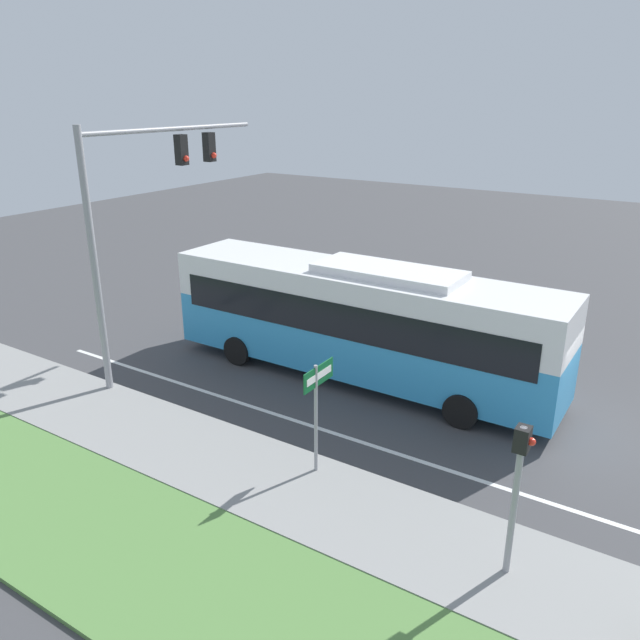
% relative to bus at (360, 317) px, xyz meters
% --- Properties ---
extents(ground_plane, '(80.00, 80.00, 0.00)m').
position_rel_bus_xyz_m(ground_plane, '(0.34, -5.97, -1.97)').
color(ground_plane, '#424244').
extents(sidewalk, '(2.80, 80.00, 0.12)m').
position_rel_bus_xyz_m(sidewalk, '(-5.86, -5.97, -1.91)').
color(sidewalk, gray).
rests_on(sidewalk, ground_plane).
extents(lane_divider_near, '(0.14, 30.00, 0.01)m').
position_rel_bus_xyz_m(lane_divider_near, '(-3.26, -5.97, -1.96)').
color(lane_divider_near, silver).
rests_on(lane_divider_near, ground_plane).
extents(bus, '(2.69, 12.01, 3.60)m').
position_rel_bus_xyz_m(bus, '(0.00, 0.00, 0.00)').
color(bus, '#3393D1').
rests_on(bus, ground_plane).
extents(signal_gantry, '(6.85, 0.41, 7.44)m').
position_rel_bus_xyz_m(signal_gantry, '(-2.76, 5.65, 3.33)').
color(signal_gantry, '#939399').
rests_on(signal_gantry, ground_plane).
extents(pedestrian_signal, '(0.28, 0.34, 3.04)m').
position_rel_bus_xyz_m(pedestrian_signal, '(-5.87, -6.33, 0.10)').
color(pedestrian_signal, '#939399').
rests_on(pedestrian_signal, ground_plane).
extents(street_sign, '(1.14, 0.08, 2.72)m').
position_rel_bus_xyz_m(street_sign, '(-4.98, -1.72, -0.08)').
color(street_sign, '#939399').
rests_on(street_sign, ground_plane).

